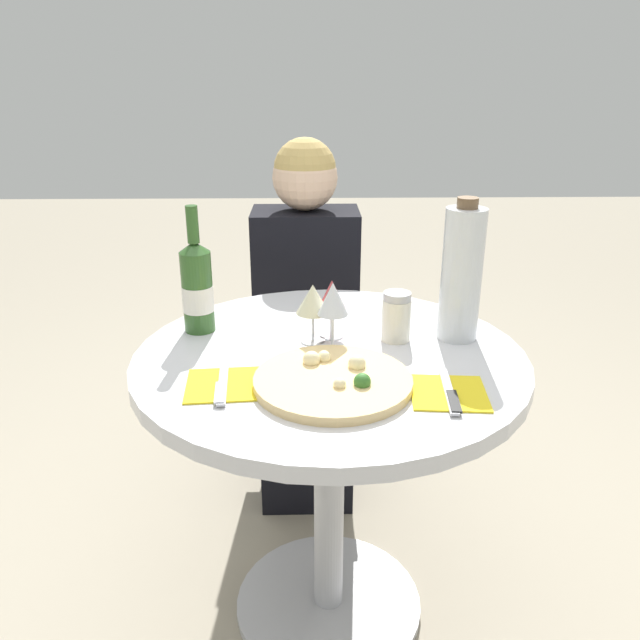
% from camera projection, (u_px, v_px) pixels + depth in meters
% --- Properties ---
extents(ground_plane, '(12.00, 12.00, 0.00)m').
position_uv_depth(ground_plane, '(328.00, 605.00, 1.71)').
color(ground_plane, '#9E937F').
rests_on(ground_plane, ground).
extents(dining_table, '(0.90, 0.90, 0.76)m').
position_uv_depth(dining_table, '(330.00, 417.00, 1.49)').
color(dining_table, '#B2B2B7').
rests_on(dining_table, ground_plane).
extents(chair_behind_diner, '(0.36, 0.36, 0.87)m').
position_uv_depth(chair_behind_diner, '(307.00, 349.00, 2.27)').
color(chair_behind_diner, '#ADADB2').
rests_on(chair_behind_diner, ground_plane).
extents(seated_diner, '(0.35, 0.45, 1.17)m').
position_uv_depth(seated_diner, '(306.00, 332.00, 2.10)').
color(seated_diner, black).
rests_on(seated_diner, ground_plane).
extents(pizza_large, '(0.33, 0.33, 0.05)m').
position_uv_depth(pizza_large, '(332.00, 380.00, 1.27)').
color(pizza_large, '#E5C17F').
rests_on(pizza_large, dining_table).
extents(wine_bottle, '(0.08, 0.08, 0.31)m').
position_uv_depth(wine_bottle, '(197.00, 287.00, 1.51)').
color(wine_bottle, '#2D5623').
rests_on(wine_bottle, dining_table).
extents(tall_carafe, '(0.10, 0.10, 0.34)m').
position_uv_depth(tall_carafe, '(462.00, 274.00, 1.45)').
color(tall_carafe, silver).
rests_on(tall_carafe, dining_table).
extents(sugar_shaker, '(0.07, 0.07, 0.12)m').
position_uv_depth(sugar_shaker, '(396.00, 317.00, 1.48)').
color(sugar_shaker, silver).
rests_on(sugar_shaker, dining_table).
extents(wine_glass_center, '(0.08, 0.08, 0.14)m').
position_uv_depth(wine_glass_center, '(313.00, 300.00, 1.45)').
color(wine_glass_center, silver).
rests_on(wine_glass_center, dining_table).
extents(wine_glass_back_right, '(0.07, 0.07, 0.14)m').
position_uv_depth(wine_glass_back_right, '(332.00, 296.00, 1.48)').
color(wine_glass_back_right, silver).
rests_on(wine_glass_back_right, dining_table).
extents(wine_glass_front_right, '(0.07, 0.07, 0.16)m').
position_uv_depth(wine_glass_front_right, '(333.00, 300.00, 1.42)').
color(wine_glass_front_right, silver).
rests_on(wine_glass_front_right, dining_table).
extents(place_setting_left, '(0.16, 0.19, 0.01)m').
position_uv_depth(place_setting_left, '(223.00, 385.00, 1.27)').
color(place_setting_left, yellow).
rests_on(place_setting_left, dining_table).
extents(place_setting_right, '(0.16, 0.19, 0.01)m').
position_uv_depth(place_setting_right, '(449.00, 393.00, 1.24)').
color(place_setting_right, yellow).
rests_on(place_setting_right, dining_table).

